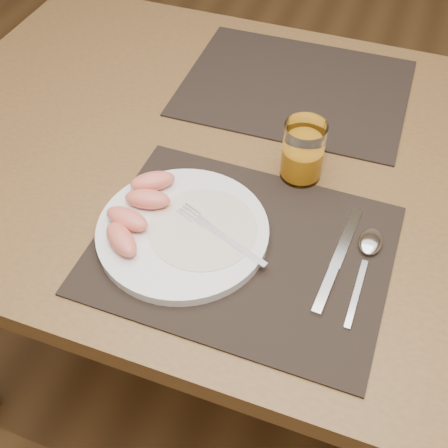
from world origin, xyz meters
TOP-DOWN VIEW (x-y plane):
  - ground at (0.00, 0.00)m, footprint 5.00×5.00m
  - table at (0.00, 0.00)m, footprint 1.40×0.90m
  - placemat_near at (0.01, -0.22)m, footprint 0.45×0.35m
  - placemat_far at (-0.02, 0.22)m, footprint 0.46×0.36m
  - plate at (-0.08, -0.23)m, footprint 0.27×0.27m
  - plate_dressing at (-0.05, -0.22)m, footprint 0.17×0.17m
  - fork at (-0.03, -0.21)m, footprint 0.17×0.08m
  - knife at (0.16, -0.21)m, footprint 0.03×0.22m
  - spoon at (0.20, -0.16)m, footprint 0.04×0.19m
  - juice_glass at (0.05, -0.03)m, footprint 0.07×0.07m
  - grapefruit_wedges at (-0.16, -0.23)m, footprint 0.09×0.20m

SIDE VIEW (x-z plane):
  - ground at x=0.00m, z-range 0.00..0.00m
  - table at x=0.00m, z-range 0.29..1.04m
  - placemat_near at x=0.01m, z-range 0.75..0.75m
  - placemat_far at x=-0.02m, z-range 0.75..0.75m
  - knife at x=0.16m, z-range 0.75..0.76m
  - spoon at x=0.20m, z-range 0.75..0.77m
  - plate at x=-0.08m, z-range 0.75..0.77m
  - plate_dressing at x=-0.05m, z-range 0.77..0.77m
  - fork at x=-0.03m, z-range 0.77..0.77m
  - grapefruit_wedges at x=-0.16m, z-range 0.77..0.80m
  - juice_glass at x=0.05m, z-range 0.75..0.86m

